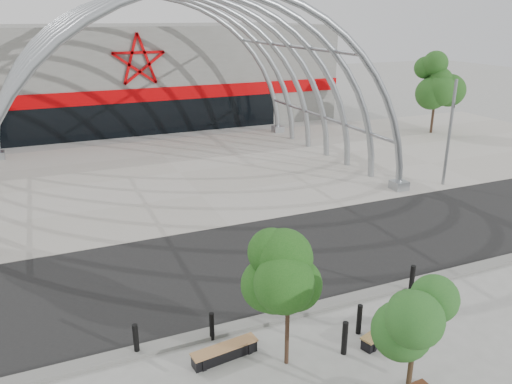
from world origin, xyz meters
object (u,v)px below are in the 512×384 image
object	(u,v)px
street_tree_0	(288,279)
street_tree_1	(416,327)
bench_1	(384,334)
signal_pole	(450,132)
bench_0	(225,353)
bollard_2	(345,338)

from	to	relation	value
street_tree_0	street_tree_1	bearing A→B (deg)	-59.84
street_tree_1	bench_1	distance (m)	3.79
bench_1	street_tree_0	bearing A→B (deg)	176.70
street_tree_1	signal_pole	bearing A→B (deg)	44.76
street_tree_1	bench_1	size ratio (longest dim) A/B	1.93
street_tree_1	bench_0	bearing A→B (deg)	130.45
bench_0	bollard_2	xyz separation A→B (m)	(3.10, -1.09, 0.31)
bollard_2	street_tree_0	bearing A→B (deg)	170.51
signal_pole	bollard_2	world-z (taller)	signal_pole
street_tree_0	street_tree_1	size ratio (longest dim) A/B	1.03
signal_pole	bench_0	world-z (taller)	signal_pole
street_tree_1	bench_0	size ratio (longest dim) A/B	1.81
signal_pole	bollard_2	bearing A→B (deg)	-141.63
signal_pole	bench_1	distance (m)	15.56
bench_0	signal_pole	bearing A→B (deg)	29.69
bench_1	bollard_2	xyz separation A→B (m)	(-1.41, -0.10, 0.32)
street_tree_0	street_tree_1	world-z (taller)	street_tree_0
signal_pole	street_tree_1	distance (m)	18.15
bench_1	bollard_2	bearing A→B (deg)	-176.02
signal_pole	street_tree_1	size ratio (longest dim) A/B	1.64
bench_0	bench_1	size ratio (longest dim) A/B	1.07
signal_pole	street_tree_0	world-z (taller)	signal_pole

